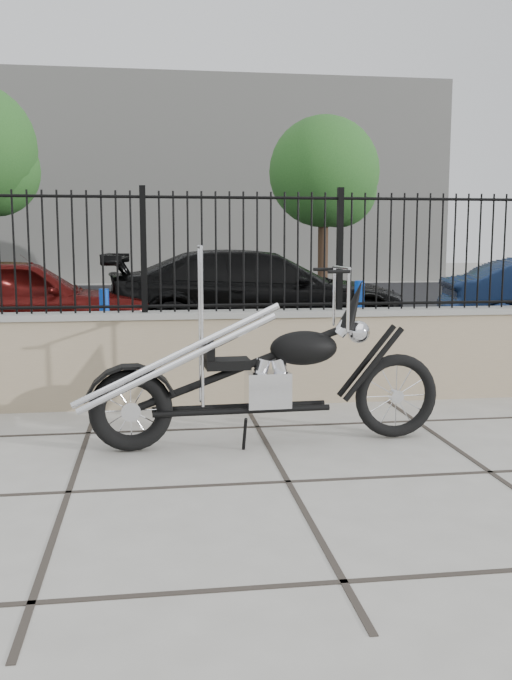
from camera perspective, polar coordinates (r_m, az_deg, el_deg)
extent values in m
plane|color=#99968E|center=(5.14, 2.56, -11.18)|extent=(90.00, 90.00, 0.00)
plane|color=black|center=(17.37, -5.06, 2.38)|extent=(30.00, 30.00, 0.00)
cube|color=gray|center=(7.42, -0.97, -1.37)|extent=(14.00, 0.36, 0.96)
cube|color=black|center=(7.32, -0.99, 7.00)|extent=(14.00, 0.08, 1.20)
cube|color=beige|center=(31.36, -6.55, 12.16)|extent=(22.00, 6.00, 8.00)
imported|color=#490C0A|center=(11.85, -18.33, 2.94)|extent=(4.45, 2.23, 1.45)
imported|color=black|center=(12.34, 0.29, 3.66)|extent=(5.28, 2.29, 1.51)
cylinder|color=blue|center=(9.49, -11.88, 0.81)|extent=(0.16, 0.16, 1.06)
cylinder|color=#0B2AAD|center=(9.99, 8.16, 1.45)|extent=(0.16, 0.16, 1.13)
cylinder|color=#382619|center=(21.29, 5.34, 7.42)|extent=(0.30, 0.30, 2.98)
sphere|color=#31702A|center=(21.39, 5.42, 13.56)|extent=(3.18, 3.18, 3.18)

